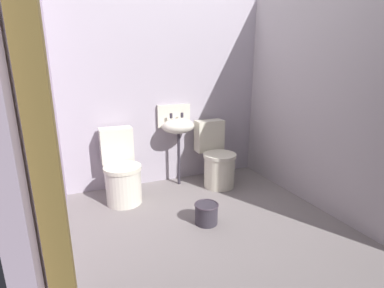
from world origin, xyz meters
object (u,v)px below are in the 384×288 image
toilet_left (121,172)px  sink (178,125)px  bucket (206,213)px  toilet_right (216,159)px  wooden_door_post (42,143)px

toilet_left → sink: 0.87m
sink → bucket: (-0.07, -1.00, -0.65)m
toilet_right → bucket: toilet_right is taller
wooden_door_post → bucket: bearing=38.0°
wooden_door_post → toilet_right: size_ratio=2.93×
wooden_door_post → toilet_left: 1.98m
bucket → sink: bearing=85.9°
wooden_door_post → toilet_left: bearing=73.3°
wooden_door_post → toilet_left: (0.52, 1.72, -0.82)m
wooden_door_post → bucket: wooden_door_post is taller
wooden_door_post → toilet_right: wooden_door_post is taller
toilet_right → sink: size_ratio=0.79×
toilet_left → wooden_door_post: bearing=71.4°
toilet_right → bucket: (-0.51, -0.81, -0.22)m
toilet_left → sink: size_ratio=0.79×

